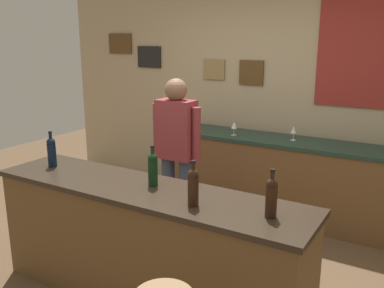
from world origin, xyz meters
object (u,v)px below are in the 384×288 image
object	(u,v)px
bartender	(177,150)
wine_glass_b	(294,130)
wine_bottle_b	(153,168)
wine_bottle_c	(193,186)
wine_bottle_d	(271,196)
wine_glass_a	(234,126)
wine_bottle_a	(52,151)

from	to	relation	value
bartender	wine_glass_b	size ratio (longest dim) A/B	10.45
wine_bottle_b	wine_bottle_c	size ratio (longest dim) A/B	1.00
wine_bottle_b	wine_bottle_d	size ratio (longest dim) A/B	1.00
wine_bottle_b	wine_glass_a	world-z (taller)	wine_bottle_b
wine_bottle_b	wine_bottle_c	world-z (taller)	same
wine_bottle_a	wine_bottle_c	xyz separation A→B (m)	(1.46, -0.12, 0.00)
wine_bottle_d	wine_glass_b	bearing A→B (deg)	104.22
bartender	wine_bottle_d	xyz separation A→B (m)	(1.31, -0.96, 0.12)
wine_bottle_c	wine_bottle_d	bearing A→B (deg)	10.21
wine_bottle_b	wine_bottle_c	distance (m)	0.48
wine_glass_a	wine_bottle_b	bearing A→B (deg)	-82.81
bartender	wine_bottle_b	size ratio (longest dim) A/B	5.29
bartender	wine_bottle_d	size ratio (longest dim) A/B	5.29
bartender	wine_glass_b	bearing A→B (deg)	55.11
wine_bottle_a	wine_glass_a	distance (m)	2.08
wine_bottle_b	wine_bottle_c	xyz separation A→B (m)	(0.45, -0.17, 0.00)
wine_bottle_d	wine_glass_a	size ratio (longest dim) A/B	1.97
bartender	wine_bottle_a	size ratio (longest dim) A/B	5.29
wine_bottle_a	wine_glass_a	size ratio (longest dim) A/B	1.97
wine_bottle_c	wine_bottle_b	bearing A→B (deg)	159.06
wine_bottle_d	wine_glass_a	bearing A→B (deg)	121.04
wine_bottle_b	wine_bottle_d	xyz separation A→B (m)	(0.94, -0.08, 0.00)
wine_bottle_b	bartender	bearing A→B (deg)	112.57
wine_bottle_c	wine_bottle_d	distance (m)	0.50
bartender	wine_bottle_b	bearing A→B (deg)	-67.43
wine_bottle_a	wine_glass_b	bearing A→B (deg)	55.14
wine_bottle_c	wine_glass_a	distance (m)	2.16
wine_bottle_a	wine_glass_b	xyz separation A→B (m)	(1.43, 2.05, -0.05)
wine_bottle_d	wine_bottle_b	bearing A→B (deg)	175.06
wine_bottle_a	wine_glass_b	world-z (taller)	wine_bottle_a
bartender	wine_bottle_c	bearing A→B (deg)	-52.23
wine_bottle_a	wine_bottle_d	bearing A→B (deg)	-0.77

